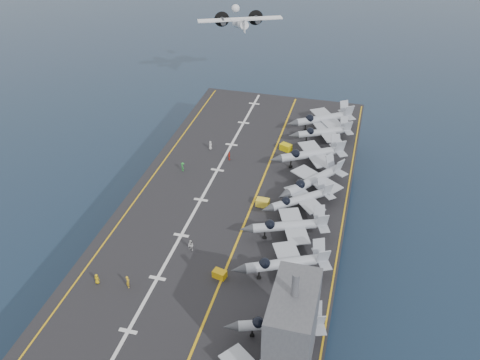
# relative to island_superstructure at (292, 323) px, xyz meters

# --- Properties ---
(ground) EXTENTS (500.00, 500.00, 0.00)m
(ground) POSITION_rel_island_superstructure_xyz_m (-15.00, 30.00, -17.90)
(ground) COLOR #142135
(ground) RESTS_ON ground
(hull) EXTENTS (36.00, 90.00, 10.00)m
(hull) POSITION_rel_island_superstructure_xyz_m (-15.00, 30.00, -12.90)
(hull) COLOR #56595E
(hull) RESTS_ON ground
(flight_deck) EXTENTS (38.00, 92.00, 0.40)m
(flight_deck) POSITION_rel_island_superstructure_xyz_m (-15.00, 30.00, -7.70)
(flight_deck) COLOR black
(flight_deck) RESTS_ON hull
(foul_line) EXTENTS (0.35, 90.00, 0.02)m
(foul_line) POSITION_rel_island_superstructure_xyz_m (-12.00, 30.00, -7.48)
(foul_line) COLOR gold
(foul_line) RESTS_ON flight_deck
(landing_centerline) EXTENTS (0.50, 90.00, 0.02)m
(landing_centerline) POSITION_rel_island_superstructure_xyz_m (-21.00, 30.00, -7.48)
(landing_centerline) COLOR silver
(landing_centerline) RESTS_ON flight_deck
(deck_edge_port) EXTENTS (0.25, 90.00, 0.02)m
(deck_edge_port) POSITION_rel_island_superstructure_xyz_m (-32.00, 30.00, -7.48)
(deck_edge_port) COLOR gold
(deck_edge_port) RESTS_ON flight_deck
(deck_edge_stbd) EXTENTS (0.25, 90.00, 0.02)m
(deck_edge_stbd) POSITION_rel_island_superstructure_xyz_m (3.50, 30.00, -7.48)
(deck_edge_stbd) COLOR gold
(deck_edge_stbd) RESTS_ON flight_deck
(island_superstructure) EXTENTS (5.00, 10.00, 15.00)m
(island_superstructure) POSITION_rel_island_superstructure_xyz_m (0.00, 0.00, 0.00)
(island_superstructure) COLOR #56595E
(island_superstructure) RESTS_ON flight_deck
(fighter_jet_1) EXTENTS (14.81, 12.17, 4.42)m
(fighter_jet_1) POSITION_rel_island_superstructure_xyz_m (-2.00, 4.37, -5.29)
(fighter_jet_1) COLOR #959DA6
(fighter_jet_1) RESTS_ON flight_deck
(fighter_jet_2) EXTENTS (16.84, 14.63, 4.91)m
(fighter_jet_2) POSITION_rel_island_superstructure_xyz_m (-3.31, 15.28, -5.04)
(fighter_jet_2) COLOR #9298A1
(fighter_jet_2) RESTS_ON flight_deck
(fighter_jet_3) EXTENTS (16.23, 13.66, 4.79)m
(fighter_jet_3) POSITION_rel_island_superstructure_xyz_m (-4.43, 23.96, -5.10)
(fighter_jet_3) COLOR gray
(fighter_jet_3) RESTS_ON flight_deck
(fighter_jet_4) EXTENTS (15.53, 15.02, 4.52)m
(fighter_jet_4) POSITION_rel_island_superstructure_xyz_m (-3.87, 31.65, -5.24)
(fighter_jet_4) COLOR #A0A8B0
(fighter_jet_4) RESTS_ON flight_deck
(fighter_jet_5) EXTENTS (16.54, 17.60, 5.09)m
(fighter_jet_5) POSITION_rel_island_superstructure_xyz_m (-2.60, 37.44, -4.95)
(fighter_jet_5) COLOR gray
(fighter_jet_5) RESTS_ON flight_deck
(fighter_jet_6) EXTENTS (17.68, 15.94, 5.11)m
(fighter_jet_6) POSITION_rel_island_superstructure_xyz_m (-4.22, 46.41, -4.94)
(fighter_jet_6) COLOR #8E969D
(fighter_jet_6) RESTS_ON flight_deck
(fighter_jet_7) EXTENTS (15.70, 13.82, 4.56)m
(fighter_jet_7) POSITION_rel_island_superstructure_xyz_m (-3.13, 56.23, -5.22)
(fighter_jet_7) COLOR gray
(fighter_jet_7) RESTS_ON flight_deck
(fighter_jet_8) EXTENTS (17.78, 16.37, 5.14)m
(fighter_jet_8) POSITION_rel_island_superstructure_xyz_m (-3.89, 61.75, -4.93)
(fighter_jet_8) COLOR #9299A1
(fighter_jet_8) RESTS_ON flight_deck
(tow_cart_a) EXTENTS (2.14, 1.66, 1.14)m
(tow_cart_a) POSITION_rel_island_superstructure_xyz_m (-12.40, 12.52, -6.93)
(tow_cart_a) COLOR gold
(tow_cart_a) RESTS_ON flight_deck
(tow_cart_b) EXTENTS (2.23, 1.48, 1.32)m
(tow_cart_b) POSITION_rel_island_superstructure_xyz_m (-10.24, 31.07, -6.84)
(tow_cart_b) COLOR yellow
(tow_cart_b) RESTS_ON flight_deck
(tow_cart_c) EXTENTS (2.61, 2.21, 1.33)m
(tow_cart_c) POSITION_rel_island_superstructure_xyz_m (-9.89, 50.65, -6.84)
(tow_cart_c) COLOR #D6BD0A
(tow_cart_c) RESTS_ON flight_deck
(crew_0) EXTENTS (0.99, 0.68, 1.61)m
(crew_0) POSITION_rel_island_superstructure_xyz_m (-28.88, 6.95, -6.69)
(crew_0) COLOR gold
(crew_0) RESTS_ON flight_deck
(crew_1) EXTENTS (1.26, 1.43, 1.99)m
(crew_1) POSITION_rel_island_superstructure_xyz_m (-24.28, 7.38, -6.50)
(crew_1) COLOR gold
(crew_1) RESTS_ON flight_deck
(crew_3) EXTENTS (1.19, 1.25, 1.74)m
(crew_3) POSITION_rel_island_superstructure_xyz_m (-27.24, 38.20, -6.63)
(crew_3) COLOR green
(crew_3) RESTS_ON flight_deck
(crew_4) EXTENTS (0.72, 1.06, 1.74)m
(crew_4) POSITION_rel_island_superstructure_xyz_m (-19.85, 44.22, -6.63)
(crew_4) COLOR red
(crew_4) RESTS_ON flight_deck
(crew_5) EXTENTS (0.90, 1.18, 1.76)m
(crew_5) POSITION_rel_island_superstructure_xyz_m (-24.63, 47.26, -6.62)
(crew_5) COLOR silver
(crew_5) RESTS_ON flight_deck
(crew_7) EXTENTS (1.34, 1.16, 1.88)m
(crew_7) POSITION_rel_island_superstructure_xyz_m (-18.30, 17.00, -6.56)
(crew_7) COLOR silver
(crew_7) RESTS_ON flight_deck
(transport_plane) EXTENTS (26.31, 22.68, 5.23)m
(transport_plane) POSITION_rel_island_superstructure_xyz_m (-30.38, 92.92, 3.65)
(transport_plane) COLOR white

